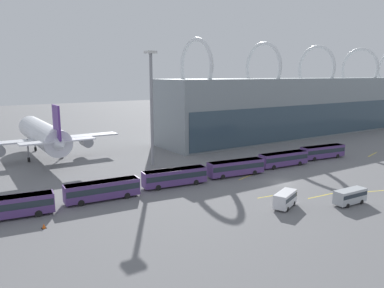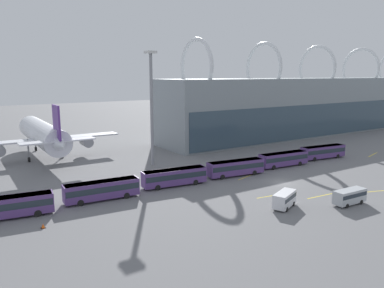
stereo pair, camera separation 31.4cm
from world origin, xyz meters
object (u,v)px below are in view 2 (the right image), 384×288
(airliner_at_gate_far, at_px, (222,120))
(service_van_foreground, at_px, (285,199))
(floodlight_mast, at_px, (151,100))
(traffic_cone_0, at_px, (43,226))
(shuttle_bus_0, at_px, (8,206))
(service_van_crossing, at_px, (350,196))
(shuttle_bus_3, at_px, (236,167))
(airliner_at_gate_near, at_px, (43,135))
(shuttle_bus_4, at_px, (284,158))
(shuttle_bus_2, at_px, (174,176))
(shuttle_bus_1, at_px, (102,189))
(shuttle_bus_5, at_px, (323,151))

(airliner_at_gate_far, bearing_deg, service_van_foreground, 160.36)
(floodlight_mast, relative_size, traffic_cone_0, 39.32)
(shuttle_bus_0, relative_size, service_van_crossing, 2.08)
(shuttle_bus_3, bearing_deg, floodlight_mast, 126.59)
(airliner_at_gate_far, height_order, service_van_foreground, airliner_at_gate_far)
(shuttle_bus_3, bearing_deg, airliner_at_gate_far, 63.19)
(airliner_at_gate_near, bearing_deg, traffic_cone_0, 168.17)
(service_van_foreground, xyz_separation_m, traffic_cone_0, (-32.63, 11.71, -1.11))
(shuttle_bus_4, bearing_deg, shuttle_bus_0, -174.71)
(floodlight_mast, xyz_separation_m, traffic_cone_0, (-28.17, -23.76, -14.21))
(shuttle_bus_2, height_order, floodlight_mast, floodlight_mast)
(airliner_at_gate_near, bearing_deg, shuttle_bus_2, -157.26)
(service_van_crossing, relative_size, traffic_cone_0, 9.26)
(shuttle_bus_0, bearing_deg, airliner_at_gate_near, 78.46)
(shuttle_bus_1, distance_m, floodlight_mast, 27.71)
(service_van_foreground, height_order, service_van_crossing, service_van_foreground)
(airliner_at_gate_near, distance_m, shuttle_bus_1, 36.75)
(shuttle_bus_0, xyz_separation_m, shuttle_bus_5, (68.64, 0.87, 0.00))
(shuttle_bus_1, distance_m, shuttle_bus_5, 54.91)
(airliner_at_gate_near, relative_size, airliner_at_gate_far, 0.93)
(shuttle_bus_2, relative_size, floodlight_mast, 0.49)
(shuttle_bus_5, xyz_separation_m, traffic_cone_0, (-65.34, -7.10, -1.53))
(airliner_at_gate_far, distance_m, shuttle_bus_1, 68.56)
(shuttle_bus_3, bearing_deg, shuttle_bus_4, 8.59)
(shuttle_bus_5, relative_size, service_van_foreground, 2.24)
(service_van_crossing, xyz_separation_m, traffic_cone_0, (-42.18, 16.22, -1.09))
(airliner_at_gate_near, distance_m, shuttle_bus_5, 66.96)
(shuttle_bus_3, height_order, shuttle_bus_4, same)
(service_van_foreground, bearing_deg, shuttle_bus_3, -129.43)
(shuttle_bus_2, bearing_deg, floodlight_mast, 83.31)
(shuttle_bus_4, bearing_deg, floodlight_mast, 148.75)
(shuttle_bus_2, xyz_separation_m, service_van_crossing, (18.02, -23.29, -0.44))
(service_van_crossing, bearing_deg, shuttle_bus_1, 146.56)
(shuttle_bus_2, distance_m, traffic_cone_0, 25.22)
(shuttle_bus_2, relative_size, service_van_foreground, 2.24)
(airliner_at_gate_far, bearing_deg, shuttle_bus_2, 143.68)
(shuttle_bus_3, relative_size, shuttle_bus_5, 1.00)
(shuttle_bus_4, relative_size, traffic_cone_0, 19.14)
(shuttle_bus_4, distance_m, service_van_crossing, 24.78)
(shuttle_bus_0, distance_m, shuttle_bus_4, 54.91)
(service_van_foreground, relative_size, service_van_crossing, 0.93)
(shuttle_bus_0, distance_m, shuttle_bus_5, 68.65)
(airliner_at_gate_near, height_order, service_van_crossing, airliner_at_gate_near)
(shuttle_bus_1, xyz_separation_m, shuttle_bus_2, (13.73, 0.42, 0.00))
(shuttle_bus_1, bearing_deg, shuttle_bus_4, 4.07)
(airliner_at_gate_far, distance_m, floodlight_mast, 45.15)
(shuttle_bus_1, bearing_deg, shuttle_bus_2, 5.77)
(shuttle_bus_3, relative_size, shuttle_bus_4, 1.00)
(airliner_at_gate_far, relative_size, floodlight_mast, 1.63)
(shuttle_bus_0, relative_size, traffic_cone_0, 19.22)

